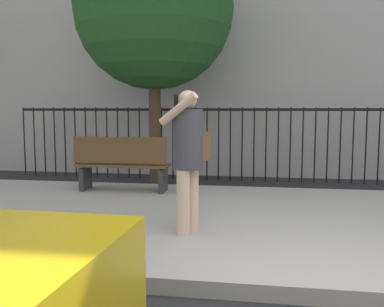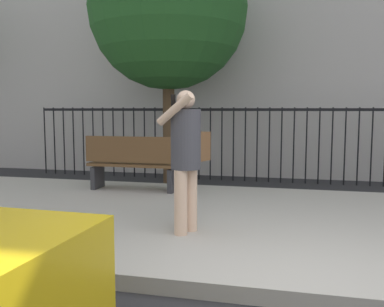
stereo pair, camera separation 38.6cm
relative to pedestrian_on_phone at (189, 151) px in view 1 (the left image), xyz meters
The scene contains 6 objects.
ground_plane 2.18m from the pedestrian_on_phone, 46.71° to the right, with size 60.00×60.00×0.00m, color #28282B.
sidewalk 1.84m from the pedestrian_on_phone, 32.34° to the left, with size 28.00×4.40×0.15m, color #B2ADA3.
iron_fence 4.70m from the pedestrian_on_phone, 73.98° to the left, with size 12.03×0.04×1.60m.
pedestrian_on_phone is the anchor object (origin of this frame).
street_bench 2.72m from the pedestrian_on_phone, 124.87° to the left, with size 1.60×0.45×0.95m.
street_tree_far 4.67m from the pedestrian_on_phone, 109.64° to the left, with size 3.18×3.18×5.13m.
Camera 1 is at (-0.50, -3.35, 1.56)m, focal length 39.85 mm.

